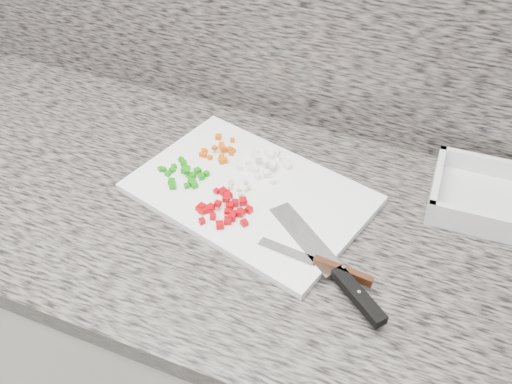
{
  "coord_description": "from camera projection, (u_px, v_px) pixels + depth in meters",
  "views": [
    {
      "loc": [
        0.42,
        0.77,
        1.62
      ],
      "look_at": [
        0.14,
        1.46,
        0.93
      ],
      "focal_mm": 40.0,
      "sensor_mm": 36.0,
      "label": 1
    }
  ],
  "objects": [
    {
      "name": "cabinet",
      "position": [
        200.0,
        335.0,
        1.38
      ],
      "size": [
        3.92,
        0.62,
        0.86
      ],
      "primitive_type": "cube",
      "color": "white",
      "rests_on": "ground"
    },
    {
      "name": "countertop",
      "position": [
        184.0,
        201.0,
        1.08
      ],
      "size": [
        3.96,
        0.64,
        0.04
      ],
      "primitive_type": "cube",
      "color": "#625D56",
      "rests_on": "cabinet"
    },
    {
      "name": "cutting_board",
      "position": [
        250.0,
        193.0,
        1.05
      ],
      "size": [
        0.48,
        0.38,
        0.01
      ],
      "primitive_type": "cube",
      "rotation": [
        0.0,
        0.0,
        -0.27
      ],
      "color": "white",
      "rests_on": "countertop"
    },
    {
      "name": "carrot_pile",
      "position": [
        219.0,
        151.0,
        1.13
      ],
      "size": [
        0.07,
        0.08,
        0.02
      ],
      "color": "#D95304",
      "rests_on": "cutting_board"
    },
    {
      "name": "onion_pile",
      "position": [
        267.0,
        162.0,
        1.1
      ],
      "size": [
        0.1,
        0.09,
        0.02
      ],
      "color": "white",
      "rests_on": "cutting_board"
    },
    {
      "name": "green_pepper_pile",
      "position": [
        185.0,
        175.0,
        1.07
      ],
      "size": [
        0.1,
        0.09,
        0.02
      ],
      "color": "#15850C",
      "rests_on": "cutting_board"
    },
    {
      "name": "red_pepper_pile",
      "position": [
        225.0,
        208.0,
        1.01
      ],
      "size": [
        0.1,
        0.1,
        0.02
      ],
      "color": "#B10209",
      "rests_on": "cutting_board"
    },
    {
      "name": "garlic_pile",
      "position": [
        239.0,
        188.0,
        1.05
      ],
      "size": [
        0.05,
        0.05,
        0.01
      ],
      "color": "beige",
      "rests_on": "cutting_board"
    },
    {
      "name": "chef_knife",
      "position": [
        339.0,
        274.0,
        0.9
      ],
      "size": [
        0.25,
        0.2,
        0.02
      ],
      "rotation": [
        0.0,
        0.0,
        -0.66
      ],
      "color": "silver",
      "rests_on": "cutting_board"
    },
    {
      "name": "paring_knife",
      "position": [
        328.0,
        266.0,
        0.91
      ],
      "size": [
        0.2,
        0.04,
        0.02
      ],
      "rotation": [
        0.0,
        0.0,
        -0.1
      ],
      "color": "silver",
      "rests_on": "cutting_board"
    },
    {
      "name": "tray",
      "position": [
        499.0,
        202.0,
        1.02
      ],
      "size": [
        0.25,
        0.18,
        0.05
      ],
      "rotation": [
        0.0,
        0.0,
        0.04
      ],
      "color": "silver",
      "rests_on": "countertop"
    }
  ]
}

